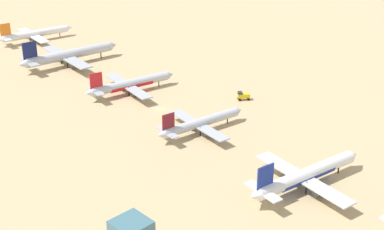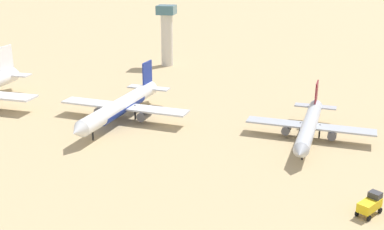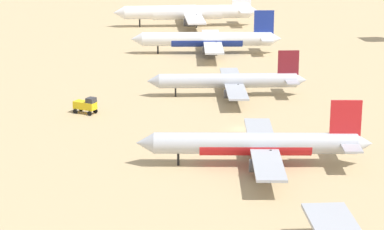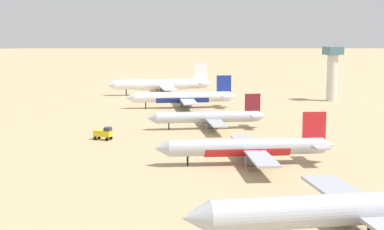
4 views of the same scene
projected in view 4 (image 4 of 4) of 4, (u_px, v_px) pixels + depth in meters
The scene contains 8 objects.
ground_plane at pixel (226, 146), 157.32m from camera, with size 1800.00×1800.00×0.00m, color tan.
parked_jet_0 at pixel (162, 85), 280.27m from camera, with size 53.74×43.75×15.49m.
parked_jet_1 at pixel (183, 97), 232.83m from camera, with size 46.45×37.96×13.42m.
parked_jet_2 at pixel (209, 117), 183.52m from camera, with size 39.48×32.23×11.40m.
parked_jet_3 at pixel (248, 147), 134.64m from camera, with size 43.60×35.68×12.62m.
parked_jet_4 at pixel (365, 209), 84.80m from camera, with size 54.39×44.31×15.68m.
service_truck at pixel (104, 133), 165.27m from camera, with size 5.64×5.13×3.90m.
control_tower at pixel (332, 70), 254.62m from camera, with size 7.20×7.20×24.62m.
Camera 4 is at (50.28, 146.15, 32.00)m, focal length 52.69 mm.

